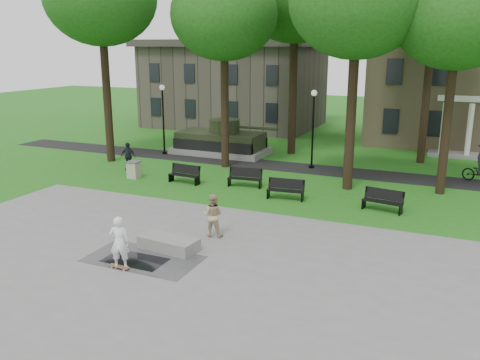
% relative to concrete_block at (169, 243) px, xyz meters
% --- Properties ---
extents(ground, '(120.00, 120.00, 0.00)m').
position_rel_concrete_block_xyz_m(ground, '(0.74, 2.35, -0.24)').
color(ground, '#1D6317').
rests_on(ground, ground).
extents(plaza, '(22.00, 16.00, 0.02)m').
position_rel_concrete_block_xyz_m(plaza, '(0.74, -2.65, -0.23)').
color(plaza, gray).
rests_on(plaza, ground).
extents(footpath, '(44.00, 2.60, 0.01)m').
position_rel_concrete_block_xyz_m(footpath, '(0.74, 14.35, -0.24)').
color(footpath, black).
rests_on(footpath, ground).
extents(building_left, '(15.00, 10.00, 7.20)m').
position_rel_concrete_block_xyz_m(building_left, '(-10.26, 28.85, 3.35)').
color(building_left, '#4C443D').
rests_on(building_left, ground).
extents(tree_1, '(6.20, 6.20, 11.63)m').
position_rel_concrete_block_xyz_m(tree_1, '(-3.76, 12.85, 8.71)').
color(tree_1, black).
rests_on(tree_1, ground).
extents(tree_2, '(6.60, 6.60, 12.16)m').
position_rel_concrete_block_xyz_m(tree_2, '(4.24, 10.85, 9.07)').
color(tree_2, black).
rests_on(tree_2, ground).
extents(tree_3, '(6.00, 6.00, 11.19)m').
position_rel_concrete_block_xyz_m(tree_3, '(8.74, 11.85, 8.35)').
color(tree_3, black).
rests_on(tree_3, ground).
extents(tree_5, '(6.40, 6.40, 12.44)m').
position_rel_concrete_block_xyz_m(tree_5, '(7.24, 18.85, 9.42)').
color(tree_5, black).
rests_on(tree_5, ground).
extents(lamp_left, '(0.36, 0.36, 4.73)m').
position_rel_concrete_block_xyz_m(lamp_left, '(-9.26, 14.65, 2.55)').
color(lamp_left, black).
rests_on(lamp_left, ground).
extents(lamp_mid, '(0.36, 0.36, 4.73)m').
position_rel_concrete_block_xyz_m(lamp_mid, '(1.24, 14.65, 2.55)').
color(lamp_mid, black).
rests_on(lamp_mid, ground).
extents(tank_monument, '(7.45, 3.40, 2.40)m').
position_rel_concrete_block_xyz_m(tank_monument, '(-5.72, 16.35, 0.61)').
color(tank_monument, gray).
rests_on(tank_monument, ground).
extents(puddle, '(2.20, 1.20, 0.00)m').
position_rel_concrete_block_xyz_m(puddle, '(-0.55, -1.34, -0.22)').
color(puddle, black).
rests_on(puddle, plaza).
extents(concrete_block, '(2.30, 1.24, 0.45)m').
position_rel_concrete_block_xyz_m(concrete_block, '(0.00, 0.00, 0.00)').
color(concrete_block, gray).
rests_on(concrete_block, plaza).
extents(skateboard, '(0.79, 0.24, 0.07)m').
position_rel_concrete_block_xyz_m(skateboard, '(-0.65, -2.11, -0.19)').
color(skateboard, brown).
rests_on(skateboard, plaza).
extents(skateboarder, '(0.78, 0.65, 1.81)m').
position_rel_concrete_block_xyz_m(skateboarder, '(-0.63, -2.05, 0.68)').
color(skateboarder, white).
rests_on(skateboarder, plaza).
extents(friend_watching, '(0.95, 0.80, 1.72)m').
position_rel_concrete_block_xyz_m(friend_watching, '(0.89, 1.84, 0.63)').
color(friend_watching, tan).
rests_on(friend_watching, plaza).
extents(pedestrian_walker, '(1.01, 0.48, 1.67)m').
position_rel_concrete_block_xyz_m(pedestrian_walker, '(-8.76, 9.76, 0.59)').
color(pedestrian_walker, black).
rests_on(pedestrian_walker, ground).
extents(park_bench_0, '(1.83, 0.66, 1.00)m').
position_rel_concrete_block_xyz_m(park_bench_0, '(-4.13, 8.47, 0.28)').
color(park_bench_0, black).
rests_on(park_bench_0, ground).
extents(park_bench_1, '(1.84, 0.73, 1.00)m').
position_rel_concrete_block_xyz_m(park_bench_1, '(-0.81, 9.09, 0.28)').
color(park_bench_1, black).
rests_on(park_bench_1, ground).
extents(park_bench_2, '(1.83, 0.68, 1.00)m').
position_rel_concrete_block_xyz_m(park_bench_2, '(1.90, 7.78, 0.28)').
color(park_bench_2, black).
rests_on(park_bench_2, ground).
extents(park_bench_3, '(1.85, 0.84, 1.00)m').
position_rel_concrete_block_xyz_m(park_bench_3, '(6.49, 7.78, 0.28)').
color(park_bench_3, black).
rests_on(park_bench_3, ground).
extents(trash_bin, '(0.68, 0.68, 0.96)m').
position_rel_concrete_block_xyz_m(trash_bin, '(-7.30, 8.25, 0.24)').
color(trash_bin, '#B9B198').
rests_on(trash_bin, ground).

